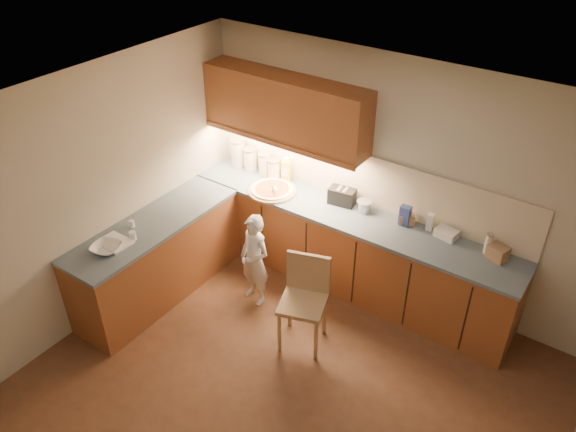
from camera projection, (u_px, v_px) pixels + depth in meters
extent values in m
plane|color=#502E1B|center=(285.00, 395.00, 5.10)|extent=(4.50, 4.50, 0.00)
cube|color=#BDB7A2|center=(397.00, 181.00, 5.74)|extent=(4.50, 0.04, 2.60)
cube|color=#BDB7A2|center=(95.00, 199.00, 5.45)|extent=(0.04, 4.00, 2.60)
cube|color=white|center=(284.00, 134.00, 3.66)|extent=(4.50, 4.00, 0.04)
cube|color=#94532B|center=(345.00, 250.00, 6.19)|extent=(3.75, 0.60, 0.88)
cube|color=#94532B|center=(158.00, 259.00, 6.06)|extent=(0.60, 2.00, 0.88)
cube|color=#4D5F6E|center=(348.00, 215.00, 5.94)|extent=(3.77, 0.62, 0.04)
cube|color=#4D5F6E|center=(153.00, 224.00, 5.80)|extent=(0.62, 2.02, 0.04)
cube|color=black|center=(222.00, 218.00, 6.71)|extent=(0.02, 0.01, 0.80)
cube|color=black|center=(262.00, 235.00, 6.43)|extent=(0.02, 0.01, 0.80)
cube|color=black|center=(306.00, 253.00, 6.14)|extent=(0.02, 0.01, 0.80)
cube|color=black|center=(354.00, 273.00, 5.86)|extent=(0.02, 0.01, 0.80)
cube|color=black|center=(407.00, 295.00, 5.57)|extent=(0.02, 0.01, 0.80)
cube|color=black|center=(465.00, 320.00, 5.29)|extent=(0.02, 0.01, 0.80)
cube|color=beige|center=(363.00, 179.00, 5.96)|extent=(3.75, 0.02, 0.58)
cube|color=#94532B|center=(285.00, 108.00, 5.93)|extent=(1.95, 0.35, 0.70)
cube|color=#94532B|center=(276.00, 144.00, 6.00)|extent=(1.95, 0.02, 0.06)
cylinder|color=tan|center=(272.00, 191.00, 6.30)|extent=(0.54, 0.54, 0.02)
cylinder|color=#FBE7C4|center=(272.00, 189.00, 6.28)|extent=(0.48, 0.48, 0.02)
cylinder|color=#C4441A|center=(272.00, 188.00, 6.28)|extent=(0.38, 0.38, 0.01)
sphere|color=white|center=(275.00, 190.00, 6.20)|extent=(0.07, 0.07, 0.07)
cylinder|color=white|center=(274.00, 191.00, 6.12)|extent=(0.02, 0.13, 0.22)
imported|color=silver|center=(255.00, 260.00, 5.89)|extent=(0.43, 0.33, 1.06)
cylinder|color=tan|center=(279.00, 333.00, 5.42)|extent=(0.04, 0.04, 0.48)
cylinder|color=tan|center=(316.00, 340.00, 5.33)|extent=(0.04, 0.04, 0.48)
cylinder|color=tan|center=(290.00, 308.00, 5.71)|extent=(0.04, 0.04, 0.48)
cylinder|color=tan|center=(325.00, 315.00, 5.62)|extent=(0.04, 0.04, 0.48)
cube|color=tan|center=(303.00, 304.00, 5.38)|extent=(0.54, 0.54, 0.04)
cube|color=tan|center=(308.00, 272.00, 5.40)|extent=(0.42, 0.17, 0.43)
imported|color=white|center=(106.00, 248.00, 5.37)|extent=(0.34, 0.34, 0.07)
cylinder|color=beige|center=(238.00, 154.00, 6.71)|extent=(0.16, 0.16, 0.33)
cylinder|color=tan|center=(238.00, 141.00, 6.61)|extent=(0.17, 0.17, 0.02)
cylinder|color=silver|center=(250.00, 160.00, 6.65)|extent=(0.15, 0.15, 0.26)
cylinder|color=gray|center=(250.00, 149.00, 6.57)|extent=(0.16, 0.16, 0.02)
cylinder|color=silver|center=(265.00, 165.00, 6.55)|extent=(0.14, 0.14, 0.26)
cylinder|color=tan|center=(264.00, 154.00, 6.47)|extent=(0.15, 0.15, 0.02)
cylinder|color=white|center=(274.00, 170.00, 6.49)|extent=(0.14, 0.14, 0.23)
cylinder|color=gray|center=(274.00, 160.00, 6.42)|extent=(0.15, 0.15, 0.02)
cube|color=gold|center=(286.00, 171.00, 6.43)|extent=(0.12, 0.10, 0.25)
cube|color=white|center=(286.00, 160.00, 6.35)|extent=(0.07, 0.06, 0.05)
cube|color=black|center=(342.00, 196.00, 6.05)|extent=(0.30, 0.20, 0.18)
cube|color=#AAAAAF|center=(339.00, 188.00, 6.01)|extent=(0.05, 0.12, 0.00)
cube|color=#AAAAAF|center=(346.00, 190.00, 5.98)|extent=(0.05, 0.12, 0.00)
cylinder|color=#B9B9BE|center=(364.00, 206.00, 5.94)|extent=(0.15, 0.15, 0.11)
cylinder|color=#B9B9BE|center=(365.00, 202.00, 5.91)|extent=(0.16, 0.16, 0.01)
cube|color=#314493|center=(405.00, 216.00, 5.70)|extent=(0.11, 0.08, 0.22)
cube|color=#A97D5B|center=(407.00, 219.00, 5.74)|extent=(0.19, 0.17, 0.11)
cube|color=white|center=(430.00, 222.00, 5.63)|extent=(0.07, 0.07, 0.19)
cube|color=silver|center=(446.00, 233.00, 5.55)|extent=(0.24, 0.18, 0.09)
cylinder|color=silver|center=(488.00, 244.00, 5.30)|extent=(0.07, 0.07, 0.20)
cylinder|color=gray|center=(490.00, 235.00, 5.24)|extent=(0.07, 0.07, 0.01)
cube|color=#9A7553|center=(498.00, 252.00, 5.25)|extent=(0.21, 0.19, 0.14)
cube|color=white|center=(114.00, 242.00, 5.48)|extent=(0.31, 0.25, 0.02)
cylinder|color=white|center=(132.00, 224.00, 5.71)|extent=(0.06, 0.06, 0.07)
cylinder|color=white|center=(133.00, 236.00, 5.52)|extent=(0.09, 0.09, 0.09)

